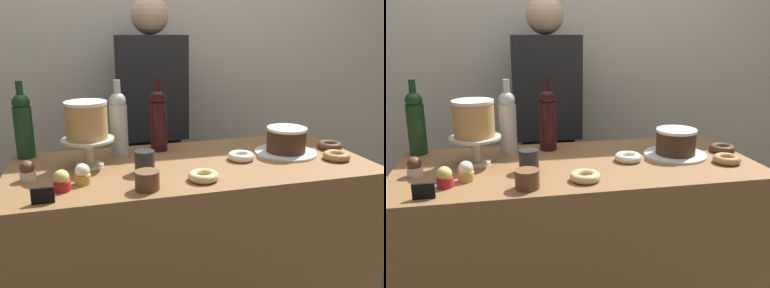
# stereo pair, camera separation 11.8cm
# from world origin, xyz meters

# --- Properties ---
(back_wall) EXTENTS (6.00, 0.05, 2.60)m
(back_wall) POSITION_xyz_m (0.00, 0.90, 1.30)
(back_wall) COLOR beige
(back_wall) RESTS_ON ground_plane
(display_counter) EXTENTS (1.45, 0.65, 0.90)m
(display_counter) POSITION_xyz_m (0.00, 0.00, 0.45)
(display_counter) COLOR brown
(display_counter) RESTS_ON ground_plane
(cake_stand_pedestal) EXTENTS (0.20, 0.20, 0.12)m
(cake_stand_pedestal) POSITION_xyz_m (-0.41, 0.06, 0.98)
(cake_stand_pedestal) COLOR beige
(cake_stand_pedestal) RESTS_ON display_counter
(white_layer_cake) EXTENTS (0.16, 0.16, 0.15)m
(white_layer_cake) POSITION_xyz_m (-0.41, 0.06, 1.09)
(white_layer_cake) COLOR tan
(white_layer_cake) RESTS_ON cake_stand_pedestal
(silver_serving_platter) EXTENTS (0.27, 0.27, 0.01)m
(silver_serving_platter) POSITION_xyz_m (0.43, 0.02, 0.90)
(silver_serving_platter) COLOR white
(silver_serving_platter) RESTS_ON display_counter
(chocolate_round_cake) EXTENTS (0.17, 0.17, 0.11)m
(chocolate_round_cake) POSITION_xyz_m (0.43, 0.02, 0.96)
(chocolate_round_cake) COLOR #3D2619
(chocolate_round_cake) RESTS_ON silver_serving_platter
(wine_bottle_dark_red) EXTENTS (0.08, 0.08, 0.33)m
(wine_bottle_dark_red) POSITION_xyz_m (-0.09, 0.22, 1.04)
(wine_bottle_dark_red) COLOR black
(wine_bottle_dark_red) RESTS_ON display_counter
(wine_bottle_green) EXTENTS (0.08, 0.08, 0.33)m
(wine_bottle_green) POSITION_xyz_m (-0.66, 0.27, 1.04)
(wine_bottle_green) COLOR #193D1E
(wine_bottle_green) RESTS_ON display_counter
(wine_bottle_clear) EXTENTS (0.08, 0.08, 0.33)m
(wine_bottle_clear) POSITION_xyz_m (-0.27, 0.19, 1.04)
(wine_bottle_clear) COLOR #B2BCC1
(wine_bottle_clear) RESTS_ON display_counter
(cupcake_vanilla) EXTENTS (0.06, 0.06, 0.07)m
(cupcake_vanilla) POSITION_xyz_m (-0.43, -0.12, 0.93)
(cupcake_vanilla) COLOR gold
(cupcake_vanilla) RESTS_ON display_counter
(cupcake_lemon) EXTENTS (0.06, 0.06, 0.07)m
(cupcake_lemon) POSITION_xyz_m (-0.50, -0.17, 0.93)
(cupcake_lemon) COLOR red
(cupcake_lemon) RESTS_ON display_counter
(cupcake_chocolate) EXTENTS (0.06, 0.06, 0.07)m
(cupcake_chocolate) POSITION_xyz_m (-0.62, -0.03, 0.93)
(cupcake_chocolate) COLOR white
(cupcake_chocolate) RESTS_ON display_counter
(donut_chocolate) EXTENTS (0.11, 0.11, 0.03)m
(donut_chocolate) POSITION_xyz_m (0.66, 0.03, 0.91)
(donut_chocolate) COLOR #472D1E
(donut_chocolate) RESTS_ON display_counter
(donut_sugar) EXTENTS (0.11, 0.11, 0.03)m
(donut_sugar) POSITION_xyz_m (0.21, -0.02, 0.91)
(donut_sugar) COLOR silver
(donut_sugar) RESTS_ON display_counter
(donut_glazed) EXTENTS (0.11, 0.11, 0.03)m
(donut_glazed) POSITION_xyz_m (-0.02, -0.21, 0.91)
(donut_glazed) COLOR #E0C17F
(donut_glazed) RESTS_ON display_counter
(donut_maple) EXTENTS (0.11, 0.11, 0.03)m
(donut_maple) POSITION_xyz_m (0.60, -0.12, 0.91)
(donut_maple) COLOR #B27F47
(donut_maple) RESTS_ON display_counter
(cookie_stack) EXTENTS (0.08, 0.08, 0.07)m
(cookie_stack) POSITION_xyz_m (-0.23, -0.24, 0.93)
(cookie_stack) COLOR brown
(cookie_stack) RESTS_ON display_counter
(price_sign_chalkboard) EXTENTS (0.07, 0.01, 0.05)m
(price_sign_chalkboard) POSITION_xyz_m (-0.56, -0.27, 0.92)
(price_sign_chalkboard) COLOR black
(price_sign_chalkboard) RESTS_ON display_counter
(coffee_cup_ceramic) EXTENTS (0.08, 0.08, 0.08)m
(coffee_cup_ceramic) POSITION_xyz_m (-0.20, -0.06, 0.94)
(coffee_cup_ceramic) COLOR #282828
(coffee_cup_ceramic) RESTS_ON display_counter
(barista_figure) EXTENTS (0.36, 0.22, 1.60)m
(barista_figure) POSITION_xyz_m (-0.04, 0.65, 0.84)
(barista_figure) COLOR black
(barista_figure) RESTS_ON ground_plane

